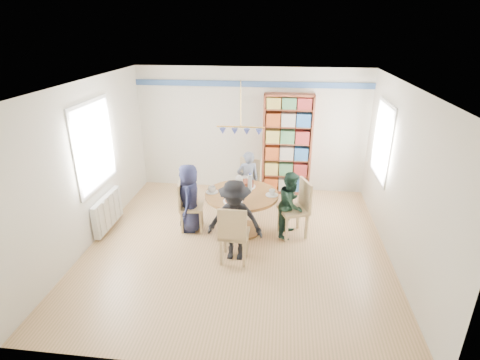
# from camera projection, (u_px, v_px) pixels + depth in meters

# --- Properties ---
(ground) EXTENTS (5.00, 5.00, 0.00)m
(ground) POSITION_uv_depth(u_px,v_px,m) (237.00, 245.00, 6.41)
(ground) COLOR tan
(room_shell) EXTENTS (5.00, 5.00, 5.00)m
(room_shell) POSITION_uv_depth(u_px,v_px,m) (228.00, 138.00, 6.59)
(room_shell) COLOR white
(room_shell) RESTS_ON ground
(radiator) EXTENTS (0.12, 1.00, 0.60)m
(radiator) POSITION_uv_depth(u_px,v_px,m) (108.00, 212.00, 6.81)
(radiator) COLOR silver
(radiator) RESTS_ON ground
(dining_table) EXTENTS (1.30, 1.30, 0.75)m
(dining_table) POSITION_uv_depth(u_px,v_px,m) (242.00, 203.00, 6.65)
(dining_table) COLOR brown
(dining_table) RESTS_ON ground
(chair_left) EXTENTS (0.47, 0.47, 0.94)m
(chair_left) POSITION_uv_depth(u_px,v_px,m) (187.00, 203.00, 6.74)
(chair_left) COLOR tan
(chair_left) RESTS_ON ground
(chair_right) EXTENTS (0.59, 0.59, 1.03)m
(chair_right) POSITION_uv_depth(u_px,v_px,m) (298.00, 206.00, 6.54)
(chair_right) COLOR tan
(chair_right) RESTS_ON ground
(chair_far) EXTENTS (0.58, 0.58, 1.02)m
(chair_far) POSITION_uv_depth(u_px,v_px,m) (248.00, 181.00, 7.56)
(chair_far) COLOR tan
(chair_far) RESTS_ON ground
(chair_near) EXTENTS (0.45, 0.45, 1.00)m
(chair_near) POSITION_uv_depth(u_px,v_px,m) (233.00, 232.00, 5.74)
(chair_near) COLOR tan
(chair_near) RESTS_ON ground
(person_left) EXTENTS (0.50, 0.68, 1.26)m
(person_left) POSITION_uv_depth(u_px,v_px,m) (189.00, 198.00, 6.68)
(person_left) COLOR #191C38
(person_left) RESTS_ON ground
(person_right) EXTENTS (0.59, 0.68, 1.19)m
(person_right) POSITION_uv_depth(u_px,v_px,m) (291.00, 204.00, 6.54)
(person_right) COLOR #183125
(person_right) RESTS_ON ground
(person_far) EXTENTS (0.51, 0.40, 1.22)m
(person_far) POSITION_uv_depth(u_px,v_px,m) (248.00, 180.00, 7.49)
(person_far) COLOR gray
(person_far) RESTS_ON ground
(person_near) EXTENTS (0.88, 0.53, 1.35)m
(person_near) POSITION_uv_depth(u_px,v_px,m) (235.00, 221.00, 5.83)
(person_near) COLOR black
(person_near) RESTS_ON ground
(bookshelf) EXTENTS (1.04, 0.31, 2.19)m
(bookshelf) POSITION_uv_depth(u_px,v_px,m) (287.00, 146.00, 8.05)
(bookshelf) COLOR brown
(bookshelf) RESTS_ON ground
(tableware) EXTENTS (1.28, 1.28, 0.34)m
(tableware) POSITION_uv_depth(u_px,v_px,m) (240.00, 189.00, 6.57)
(tableware) COLOR white
(tableware) RESTS_ON dining_table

